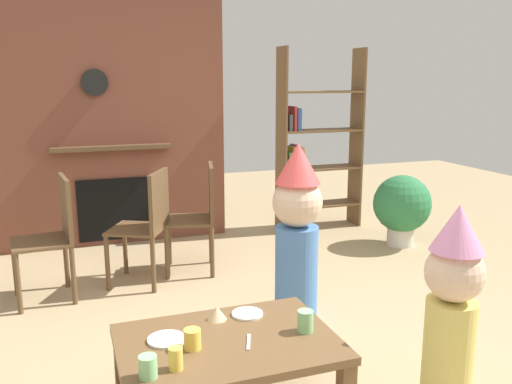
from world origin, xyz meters
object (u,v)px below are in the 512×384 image
paper_cup_near_left (148,367)px  paper_plate_rear (167,339)px  dining_chair_right (200,211)px  child_in_pink (297,228)px  bookshelf (313,146)px  paper_cup_far_left (176,358)px  paper_cup_center (192,339)px  paper_cup_near_right (305,321)px  dining_chair_left (54,231)px  dining_chair_middle (148,221)px  coffee_table (228,351)px  potted_plant_tall (402,206)px  child_with_cone_hat (452,302)px  paper_plate_front (247,314)px  birthday_cake_slice (217,313)px

paper_cup_near_left → paper_plate_rear: paper_cup_near_left is taller
dining_chair_right → child_in_pink: bearing=122.7°
bookshelf → paper_cup_far_left: bearing=-124.5°
paper_cup_center → paper_plate_rear: (-0.10, 0.12, -0.04)m
paper_cup_near_right → dining_chair_left: bearing=122.6°
bookshelf → paper_cup_near_left: bearing=-125.8°
dining_chair_middle → child_in_pink: bearing=158.9°
paper_cup_near_left → paper_cup_center: (0.22, 0.17, -0.00)m
paper_cup_near_left → paper_cup_far_left: bearing=12.0°
dining_chair_right → coffee_table: bearing=93.2°
paper_cup_near_left → dining_chair_middle: (0.31, 2.02, 0.08)m
paper_cup_far_left → potted_plant_tall: potted_plant_tall is taller
paper_plate_rear → child_with_cone_hat: (1.31, -0.37, 0.15)m
coffee_table → paper_plate_front: 0.29m
paper_cup_near_left → paper_cup_far_left: paper_cup_far_left is taller
paper_cup_center → dining_chair_left: dining_chair_left is taller
potted_plant_tall → paper_cup_near_right: bearing=-133.9°
paper_cup_near_left → paper_plate_front: size_ratio=0.59×
coffee_table → paper_cup_far_left: (-0.28, -0.18, 0.11)m
bookshelf → child_in_pink: bearing=-118.2°
paper_cup_far_left → dining_chair_left: (-0.50, 1.94, 0.08)m
dining_chair_left → dining_chair_right: size_ratio=1.00×
bookshelf → dining_chair_left: size_ratio=2.11×
coffee_table → child_in_pink: child_in_pink is taller
paper_cup_near_right → child_in_pink: bearing=68.6°
paper_cup_near_right → paper_cup_far_left: paper_cup_near_right is taller
paper_cup_near_right → dining_chair_left: dining_chair_left is taller
child_with_cone_hat → paper_plate_rear: bearing=-0.6°
paper_plate_front → potted_plant_tall: bearing=39.3°
dining_chair_middle → paper_cup_center: bearing=115.1°
bookshelf → paper_plate_front: bookshelf is taller
birthday_cake_slice → dining_chair_right: (0.34, 1.74, 0.09)m
child_with_cone_hat → birthday_cake_slice: bearing=-11.3°
paper_cup_center → paper_plate_rear: bearing=129.8°
paper_cup_center → paper_plate_front: 0.43m
bookshelf → paper_cup_near_right: 3.26m
birthday_cake_slice → paper_cup_center: bearing=-125.9°
dining_chair_left → dining_chair_middle: same height
paper_plate_rear → dining_chair_right: dining_chair_right is taller
coffee_table → potted_plant_tall: (2.34, 1.99, 0.07)m
birthday_cake_slice → potted_plant_tall: size_ratio=0.15×
bookshelf → dining_chair_right: bookshelf is taller
coffee_table → dining_chair_middle: size_ratio=1.13×
paper_cup_center → dining_chair_left: 1.89m
paper_plate_front → child_in_pink: size_ratio=0.14×
paper_cup_near_left → birthday_cake_slice: 0.59m
birthday_cake_slice → paper_plate_rear: bearing=-153.7°
coffee_table → dining_chair_middle: (-0.09, 1.82, 0.18)m
paper_cup_near_right → paper_plate_front: 0.34m
birthday_cake_slice → dining_chair_middle: 1.59m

